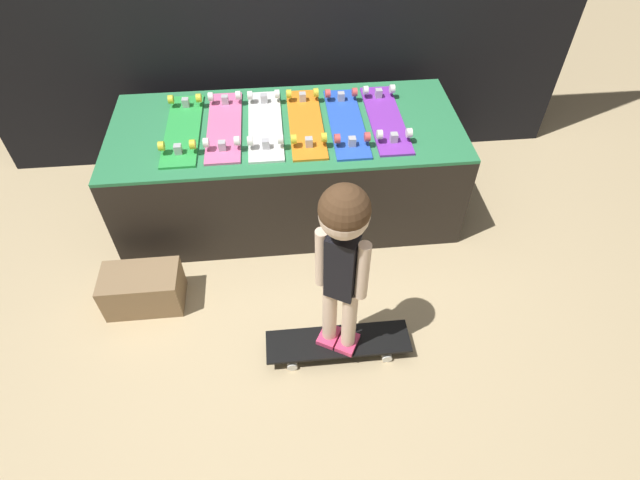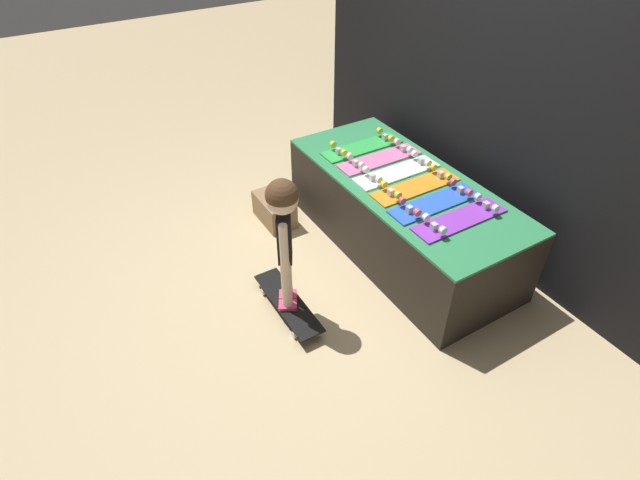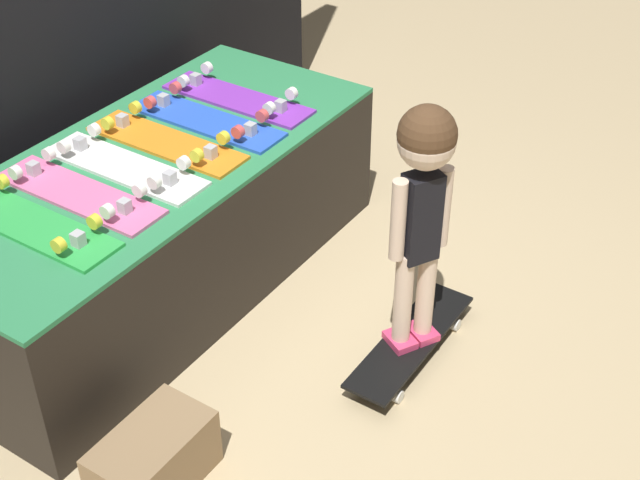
# 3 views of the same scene
# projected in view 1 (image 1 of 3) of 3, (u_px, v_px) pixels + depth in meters

# --- Properties ---
(ground_plane) EXTENTS (16.00, 16.00, 0.00)m
(ground_plane) POSITION_uv_depth(u_px,v_px,m) (296.00, 274.00, 2.99)
(ground_plane) COLOR tan
(display_rack) EXTENTS (2.08, 0.89, 0.65)m
(display_rack) POSITION_uv_depth(u_px,v_px,m) (288.00, 169.00, 3.17)
(display_rack) COLOR black
(display_rack) RESTS_ON ground_plane
(skateboard_green_on_rack) EXTENTS (0.20, 0.72, 0.09)m
(skateboard_green_on_rack) POSITION_uv_depth(u_px,v_px,m) (183.00, 128.00, 2.89)
(skateboard_green_on_rack) COLOR green
(skateboard_green_on_rack) RESTS_ON display_rack
(skateboard_pink_on_rack) EXTENTS (0.20, 0.72, 0.09)m
(skateboard_pink_on_rack) POSITION_uv_depth(u_px,v_px,m) (224.00, 125.00, 2.91)
(skateboard_pink_on_rack) COLOR pink
(skateboard_pink_on_rack) RESTS_ON display_rack
(skateboard_white_on_rack) EXTENTS (0.20, 0.72, 0.09)m
(skateboard_white_on_rack) POSITION_uv_depth(u_px,v_px,m) (265.00, 123.00, 2.92)
(skateboard_white_on_rack) COLOR white
(skateboard_white_on_rack) RESTS_ON display_rack
(skateboard_orange_on_rack) EXTENTS (0.20, 0.72, 0.09)m
(skateboard_orange_on_rack) POSITION_uv_depth(u_px,v_px,m) (306.00, 122.00, 2.94)
(skateboard_orange_on_rack) COLOR orange
(skateboard_orange_on_rack) RESTS_ON display_rack
(skateboard_blue_on_rack) EXTENTS (0.20, 0.72, 0.09)m
(skateboard_blue_on_rack) POSITION_uv_depth(u_px,v_px,m) (346.00, 121.00, 2.94)
(skateboard_blue_on_rack) COLOR blue
(skateboard_blue_on_rack) RESTS_ON display_rack
(skateboard_purple_on_rack) EXTENTS (0.20, 0.72, 0.09)m
(skateboard_purple_on_rack) POSITION_uv_depth(u_px,v_px,m) (385.00, 117.00, 2.96)
(skateboard_purple_on_rack) COLOR purple
(skateboard_purple_on_rack) RESTS_ON display_rack
(skateboard_on_floor) EXTENTS (0.74, 0.19, 0.09)m
(skateboard_on_floor) POSITION_uv_depth(u_px,v_px,m) (338.00, 343.00, 2.58)
(skateboard_on_floor) COLOR black
(skateboard_on_floor) RESTS_ON ground_plane
(child) EXTENTS (0.23, 0.21, 1.03)m
(child) POSITION_uv_depth(u_px,v_px,m) (343.00, 246.00, 2.04)
(child) COLOR #E03D6B
(child) RESTS_ON skateboard_on_floor
(storage_box) EXTENTS (0.42, 0.24, 0.24)m
(storage_box) POSITION_uv_depth(u_px,v_px,m) (143.00, 289.00, 2.76)
(storage_box) COLOR #8E704C
(storage_box) RESTS_ON ground_plane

